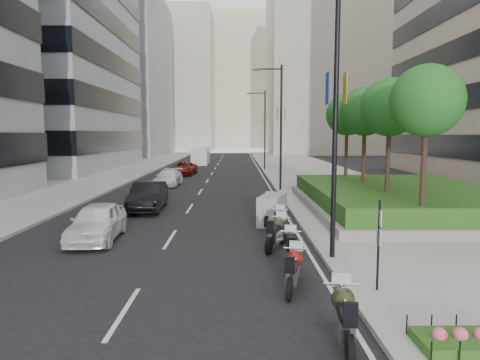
{
  "coord_description": "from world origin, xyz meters",
  "views": [
    {
      "loc": [
        1.18,
        -12.68,
        4.18
      ],
      "look_at": [
        1.31,
        7.38,
        2.0
      ],
      "focal_mm": 32.0,
      "sensor_mm": 36.0,
      "label": 1
    }
  ],
  "objects_px": {
    "motorcycle_6": "(266,205)",
    "car_b": "(148,196)",
    "lamp_post_1": "(279,121)",
    "motorcycle_1": "(294,270)",
    "motorcycle_2": "(291,249)",
    "motorcycle_4": "(279,222)",
    "car_d": "(184,168)",
    "lamp_post_0": "(331,106)",
    "delivery_van": "(201,157)",
    "lamp_post_2": "(263,126)",
    "car_c": "(169,178)",
    "motorcycle_3": "(277,233)",
    "motorcycle_5": "(272,210)",
    "motorcycle_0": "(344,317)",
    "car_a": "(97,222)",
    "parking_sign": "(379,241)"
  },
  "relations": [
    {
      "from": "motorcycle_5",
      "to": "motorcycle_1",
      "type": "bearing_deg",
      "value": -163.16
    },
    {
      "from": "lamp_post_1",
      "to": "motorcycle_5",
      "type": "distance_m",
      "value": 12.15
    },
    {
      "from": "motorcycle_3",
      "to": "motorcycle_6",
      "type": "height_order",
      "value": "motorcycle_3"
    },
    {
      "from": "lamp_post_1",
      "to": "motorcycle_5",
      "type": "height_order",
      "value": "lamp_post_1"
    },
    {
      "from": "motorcycle_4",
      "to": "motorcycle_5",
      "type": "xyz_separation_m",
      "value": [
        -0.11,
        2.11,
        0.15
      ]
    },
    {
      "from": "lamp_post_1",
      "to": "car_a",
      "type": "height_order",
      "value": "lamp_post_1"
    },
    {
      "from": "lamp_post_0",
      "to": "motorcycle_2",
      "type": "xyz_separation_m",
      "value": [
        -1.28,
        -0.53,
        -4.51
      ]
    },
    {
      "from": "motorcycle_6",
      "to": "car_c",
      "type": "relative_size",
      "value": 0.43
    },
    {
      "from": "motorcycle_0",
      "to": "motorcycle_4",
      "type": "distance_m",
      "value": 9.26
    },
    {
      "from": "lamp_post_1",
      "to": "delivery_van",
      "type": "relative_size",
      "value": 1.65
    },
    {
      "from": "parking_sign",
      "to": "lamp_post_2",
      "type": "bearing_deg",
      "value": 90.99
    },
    {
      "from": "lamp_post_2",
      "to": "motorcycle_0",
      "type": "relative_size",
      "value": 4.06
    },
    {
      "from": "motorcycle_3",
      "to": "car_c",
      "type": "relative_size",
      "value": 0.46
    },
    {
      "from": "motorcycle_0",
      "to": "motorcycle_1",
      "type": "relative_size",
      "value": 1.09
    },
    {
      "from": "motorcycle_3",
      "to": "car_d",
      "type": "relative_size",
      "value": 0.43
    },
    {
      "from": "motorcycle_1",
      "to": "lamp_post_2",
      "type": "bearing_deg",
      "value": 12.77
    },
    {
      "from": "motorcycle_6",
      "to": "car_b",
      "type": "height_order",
      "value": "car_b"
    },
    {
      "from": "lamp_post_0",
      "to": "motorcycle_2",
      "type": "bearing_deg",
      "value": -157.43
    },
    {
      "from": "lamp_post_1",
      "to": "motorcycle_4",
      "type": "relative_size",
      "value": 4.45
    },
    {
      "from": "motorcycle_5",
      "to": "car_b",
      "type": "height_order",
      "value": "car_b"
    },
    {
      "from": "lamp_post_2",
      "to": "motorcycle_6",
      "type": "xyz_separation_m",
      "value": [
        -1.51,
        -27.07,
        -4.52
      ]
    },
    {
      "from": "lamp_post_0",
      "to": "motorcycle_0",
      "type": "xyz_separation_m",
      "value": [
        -0.86,
        -5.62,
        -4.48
      ]
    },
    {
      "from": "motorcycle_1",
      "to": "delivery_van",
      "type": "distance_m",
      "value": 47.25
    },
    {
      "from": "car_b",
      "to": "motorcycle_6",
      "type": "bearing_deg",
      "value": -16.17
    },
    {
      "from": "motorcycle_1",
      "to": "motorcycle_4",
      "type": "bearing_deg",
      "value": 13.03
    },
    {
      "from": "motorcycle_4",
      "to": "car_d",
      "type": "bearing_deg",
      "value": 26.04
    },
    {
      "from": "motorcycle_6",
      "to": "car_a",
      "type": "relative_size",
      "value": 0.44
    },
    {
      "from": "motorcycle_1",
      "to": "car_c",
      "type": "xyz_separation_m",
      "value": [
        -7.06,
        23.22,
        0.1
      ]
    },
    {
      "from": "lamp_post_1",
      "to": "motorcycle_1",
      "type": "bearing_deg",
      "value": -94.26
    },
    {
      "from": "motorcycle_5",
      "to": "delivery_van",
      "type": "height_order",
      "value": "delivery_van"
    },
    {
      "from": "motorcycle_5",
      "to": "lamp_post_2",
      "type": "bearing_deg",
      "value": 14.9
    },
    {
      "from": "motorcycle_6",
      "to": "motorcycle_2",
      "type": "bearing_deg",
      "value": -155.04
    },
    {
      "from": "car_b",
      "to": "car_d",
      "type": "distance_m",
      "value": 20.09
    },
    {
      "from": "car_c",
      "to": "lamp_post_0",
      "type": "bearing_deg",
      "value": -65.23
    },
    {
      "from": "motorcycle_3",
      "to": "motorcycle_5",
      "type": "relative_size",
      "value": 0.85
    },
    {
      "from": "motorcycle_1",
      "to": "delivery_van",
      "type": "bearing_deg",
      "value": 22.88
    },
    {
      "from": "motorcycle_1",
      "to": "car_c",
      "type": "relative_size",
      "value": 0.45
    },
    {
      "from": "motorcycle_4",
      "to": "car_a",
      "type": "height_order",
      "value": "car_a"
    },
    {
      "from": "lamp_post_0",
      "to": "motorcycle_5",
      "type": "relative_size",
      "value": 3.67
    },
    {
      "from": "motorcycle_6",
      "to": "motorcycle_1",
      "type": "bearing_deg",
      "value": -156.3
    },
    {
      "from": "motorcycle_2",
      "to": "lamp_post_0",
      "type": "bearing_deg",
      "value": -61.45
    },
    {
      "from": "lamp_post_0",
      "to": "motorcycle_4",
      "type": "bearing_deg",
      "value": 108.95
    },
    {
      "from": "lamp_post_2",
      "to": "motorcycle_4",
      "type": "xyz_separation_m",
      "value": [
        -1.25,
        -31.37,
        -4.52
      ]
    },
    {
      "from": "parking_sign",
      "to": "motorcycle_3",
      "type": "height_order",
      "value": "parking_sign"
    },
    {
      "from": "motorcycle_5",
      "to": "car_b",
      "type": "bearing_deg",
      "value": 77.4
    },
    {
      "from": "lamp_post_0",
      "to": "motorcycle_6",
      "type": "distance_m",
      "value": 9.26
    },
    {
      "from": "motorcycle_0",
      "to": "car_d",
      "type": "height_order",
      "value": "car_d"
    },
    {
      "from": "car_a",
      "to": "car_d",
      "type": "xyz_separation_m",
      "value": [
        0.07,
        26.72,
        -0.07
      ]
    },
    {
      "from": "lamp_post_0",
      "to": "car_d",
      "type": "relative_size",
      "value": 1.88
    },
    {
      "from": "motorcycle_4",
      "to": "motorcycle_5",
      "type": "distance_m",
      "value": 2.12
    }
  ]
}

